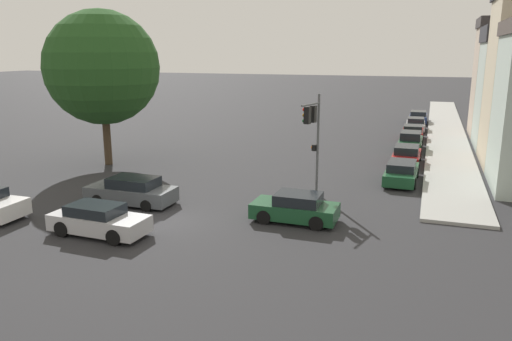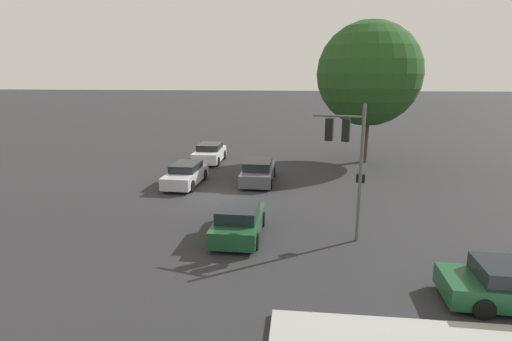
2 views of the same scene
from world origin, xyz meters
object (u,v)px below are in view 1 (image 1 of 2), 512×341
at_px(crossing_car_0, 296,208).
at_px(parked_car_5, 418,117).
at_px(crossing_car_1, 132,191).
at_px(crossing_car_3, 99,220).
at_px(parked_car_0, 401,172).
at_px(parked_car_3, 413,133).
at_px(parked_car_1, 406,155).
at_px(parked_car_4, 416,125).
at_px(traffic_signal, 313,126).
at_px(street_tree, 102,68).
at_px(parked_car_2, 410,142).

distance_m(crossing_car_0, parked_car_5, 37.19).
bearing_deg(crossing_car_1, crossing_car_3, 104.89).
xyz_separation_m(parked_car_0, parked_car_5, (0.15, 27.65, 0.03)).
bearing_deg(parked_car_3, parked_car_1, 179.09).
bearing_deg(crossing_car_3, parked_car_0, 51.00).
relative_size(parked_car_0, parked_car_4, 1.17).
height_order(crossing_car_0, parked_car_3, crossing_car_0).
height_order(crossing_car_1, crossing_car_3, crossing_car_1).
distance_m(traffic_signal, crossing_car_1, 10.29).
height_order(crossing_car_3, parked_car_4, crossing_car_3).
distance_m(street_tree, parked_car_0, 21.15).
distance_m(parked_car_0, parked_car_4, 21.68).
xyz_separation_m(traffic_signal, parked_car_3, (4.60, 21.05, -3.30)).
distance_m(street_tree, traffic_signal, 16.16).
xyz_separation_m(parked_car_2, parked_car_4, (0.03, 10.89, -0.08)).
bearing_deg(parked_car_4, crossing_car_0, 170.05).
bearing_deg(parked_car_0, traffic_signal, 138.35).
height_order(parked_car_3, parked_car_5, parked_car_5).
bearing_deg(crossing_car_0, traffic_signal, -86.03).
distance_m(crossing_car_1, parked_car_0, 16.23).
relative_size(parked_car_0, parked_car_2, 1.08).
distance_m(parked_car_1, parked_car_3, 10.73).
xyz_separation_m(crossing_car_1, parked_car_4, (13.33, 31.06, -0.04)).
relative_size(street_tree, crossing_car_3, 2.39).
bearing_deg(parked_car_5, parked_car_1, 178.85).
height_order(crossing_car_1, parked_car_5, crossing_car_1).
bearing_deg(parked_car_2, street_tree, 122.21).
relative_size(crossing_car_0, parked_car_2, 0.92).
bearing_deg(parked_car_3, parked_car_2, 179.38).
bearing_deg(parked_car_3, crossing_car_3, 157.16).
xyz_separation_m(parked_car_0, parked_car_1, (0.02, 5.44, 0.01)).
height_order(parked_car_3, parked_car_4, parked_car_4).
xyz_separation_m(crossing_car_1, crossing_car_3, (1.19, -4.45, -0.02)).
xyz_separation_m(crossing_car_1, parked_car_5, (13.39, 37.03, -0.02)).
height_order(crossing_car_0, crossing_car_1, crossing_car_1).
distance_m(traffic_signal, parked_car_2, 16.65).
bearing_deg(street_tree, crossing_car_3, -56.26).
xyz_separation_m(street_tree, parked_car_2, (20.21, 12.49, -6.08)).
distance_m(parked_car_4, parked_car_5, 5.97).
bearing_deg(crossing_car_3, crossing_car_0, 32.56).
bearing_deg(parked_car_4, parked_car_1, 177.90).
xyz_separation_m(parked_car_2, parked_car_3, (-0.03, 5.38, -0.09)).
xyz_separation_m(crossing_car_0, parked_car_5, (4.45, 36.92, 0.00)).
bearing_deg(crossing_car_0, street_tree, -25.10).
bearing_deg(parked_car_1, parked_car_0, -179.30).
bearing_deg(crossing_car_1, parked_car_3, -117.48).
relative_size(crossing_car_1, parked_car_3, 1.19).
xyz_separation_m(street_tree, parked_car_3, (20.18, 17.87, -6.17)).
height_order(traffic_signal, crossing_car_1, traffic_signal).
relative_size(crossing_car_1, parked_car_5, 1.05).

